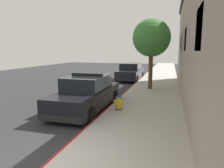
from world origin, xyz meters
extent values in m
cube|color=#2B2B2D|center=(-4.39, 10.00, -0.10)|extent=(30.84, 60.00, 0.20)
cube|color=#ADA89E|center=(1.61, 10.00, 0.08)|extent=(3.22, 60.00, 0.17)
cube|color=maroon|center=(-0.04, 10.00, 0.08)|extent=(0.08, 60.00, 0.17)
cube|color=black|center=(3.25, 2.04, 3.25)|extent=(0.06, 1.30, 1.10)
cube|color=black|center=(3.25, 7.17, 3.25)|extent=(0.06, 1.30, 1.10)
cube|color=black|center=(3.25, 12.29, 3.25)|extent=(0.06, 1.30, 1.10)
cube|color=black|center=(-1.05, 4.96, 0.58)|extent=(1.84, 4.80, 0.76)
cube|color=black|center=(-1.05, 5.11, 1.26)|extent=(1.64, 2.50, 0.60)
cube|color=black|center=(-1.05, 2.62, 0.32)|extent=(1.76, 0.16, 0.24)
cube|color=black|center=(-1.05, 7.30, 0.32)|extent=(1.76, 0.16, 0.24)
cylinder|color=black|center=(-1.91, 6.66, 0.32)|extent=(0.22, 0.64, 0.64)
cylinder|color=black|center=(-0.19, 6.66, 0.32)|extent=(0.22, 0.64, 0.64)
cylinder|color=black|center=(-1.91, 3.26, 0.32)|extent=(0.22, 0.64, 0.64)
cylinder|color=black|center=(-0.19, 3.26, 0.32)|extent=(0.22, 0.64, 0.64)
cube|color=black|center=(-1.05, 5.06, 1.62)|extent=(1.48, 0.20, 0.12)
cube|color=red|center=(-1.40, 5.06, 1.62)|extent=(0.44, 0.18, 0.11)
cube|color=#1E33E0|center=(-0.70, 5.06, 1.62)|extent=(0.44, 0.18, 0.11)
cube|color=black|center=(-0.98, 15.18, 0.58)|extent=(1.84, 4.80, 0.76)
cube|color=black|center=(-0.98, 15.33, 1.26)|extent=(1.64, 2.50, 0.60)
cube|color=black|center=(-0.98, 12.84, 0.32)|extent=(1.76, 0.16, 0.24)
cube|color=black|center=(-0.98, 17.52, 0.32)|extent=(1.76, 0.16, 0.24)
cylinder|color=black|center=(-1.84, 16.88, 0.32)|extent=(0.22, 0.64, 0.64)
cylinder|color=black|center=(-0.12, 16.88, 0.32)|extent=(0.22, 0.64, 0.64)
cylinder|color=black|center=(-1.84, 13.48, 0.32)|extent=(0.22, 0.64, 0.64)
cylinder|color=black|center=(-0.12, 13.48, 0.32)|extent=(0.22, 0.64, 0.64)
cylinder|color=#4C4C51|center=(0.50, 4.81, 0.20)|extent=(0.32, 0.32, 0.06)
cylinder|color=yellow|center=(0.50, 4.81, 0.48)|extent=(0.24, 0.24, 0.50)
cone|color=navy|center=(0.50, 4.81, 0.80)|extent=(0.28, 0.28, 0.14)
cylinder|color=#4C4C51|center=(0.50, 4.81, 0.90)|extent=(0.05, 0.05, 0.06)
cylinder|color=yellow|center=(0.33, 4.81, 0.54)|extent=(0.10, 0.10, 0.10)
cylinder|color=yellow|center=(0.67, 4.81, 0.54)|extent=(0.10, 0.10, 0.10)
cylinder|color=yellow|center=(0.50, 4.63, 0.49)|extent=(0.13, 0.12, 0.13)
cylinder|color=brown|center=(1.31, 10.23, 1.42)|extent=(0.28, 0.28, 2.50)
sphere|color=#387A33|center=(1.31, 10.23, 3.53)|extent=(2.46, 2.46, 2.46)
camera|label=1|loc=(2.60, -3.58, 2.71)|focal=32.88mm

